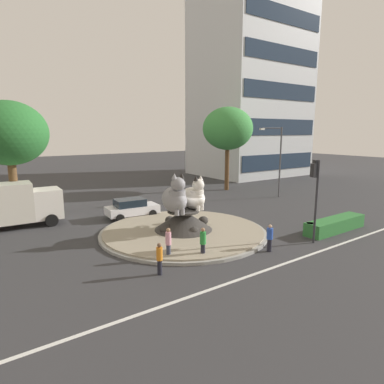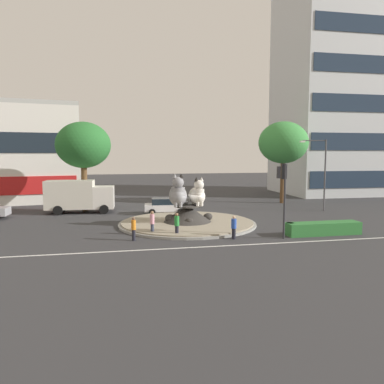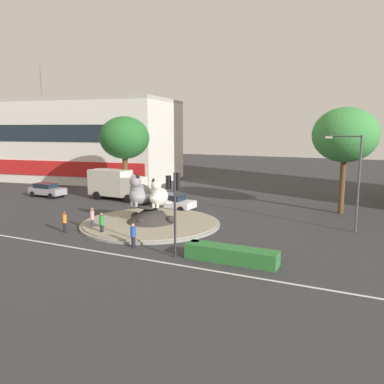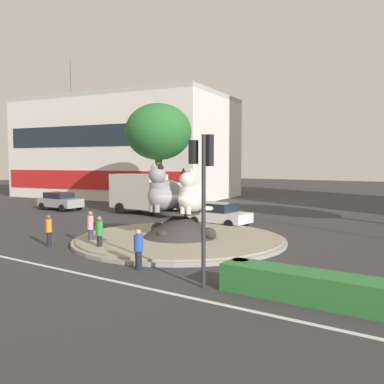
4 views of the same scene
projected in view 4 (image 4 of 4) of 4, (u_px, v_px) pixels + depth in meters
ground_plane at (180, 242)px, 22.60m from camera, size 160.00×160.00×0.00m
lane_centreline at (68, 271)px, 16.48m from camera, size 112.00×0.20×0.01m
roundabout_island at (180, 233)px, 22.57m from camera, size 11.23×11.23×1.61m
cat_statue_grey at (165, 193)px, 22.65m from camera, size 1.92×2.64×2.66m
cat_statue_white at (192, 196)px, 21.90m from camera, size 1.49×2.41×2.34m
traffic_light_mast at (204, 176)px, 14.17m from camera, size 0.76×0.48×5.14m
shophouse_block at (127, 148)px, 52.29m from camera, size 26.67×17.50×16.51m
clipped_hedge_strip at (307, 286)px, 12.91m from camera, size 5.51×1.20×0.90m
broadleaf_tree_behind_island at (158, 132)px, 34.77m from camera, size 5.44×5.44×9.02m
pedestrian_pink_shirt at (91, 227)px, 21.58m from camera, size 0.31×0.31×1.74m
pedestrian_blue_shirt at (138, 249)px, 16.63m from camera, size 0.36×0.36×1.60m
pedestrian_orange_shirt at (49, 230)px, 21.15m from camera, size 0.30×0.30×1.60m
pedestrian_green_shirt at (99, 233)px, 19.90m from camera, size 0.33×0.33×1.69m
sedan_on_far_lane at (60, 201)px, 37.41m from camera, size 4.37×2.13×1.54m
hatchback_near_shophouse at (219, 214)px, 27.97m from camera, size 4.22×2.30×1.54m
delivery_box_truck at (146, 193)px, 34.47m from camera, size 6.60×2.81×3.22m
litter_bin at (240, 273)px, 14.51m from camera, size 0.56×0.56×0.90m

